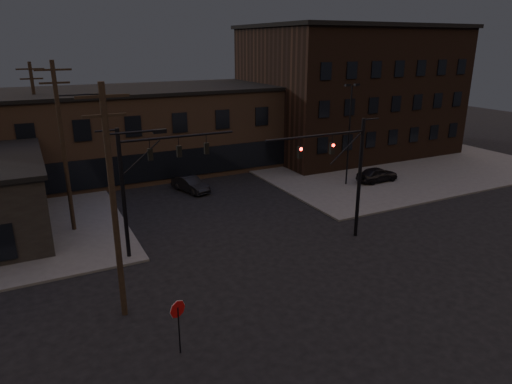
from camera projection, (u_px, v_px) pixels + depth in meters
ground at (312, 288)px, 24.47m from camera, size 140.00×140.00×0.00m
sidewalk_ne at (366, 156)px, 52.55m from camera, size 30.00×30.00×0.15m
building_row at (162, 129)px, 46.94m from camera, size 40.00×12.00×8.00m
building_right at (348, 92)px, 53.78m from camera, size 22.00×16.00×14.00m
traffic_signal_near at (346, 168)px, 29.05m from camera, size 7.12×0.24×8.00m
traffic_signal_far at (144, 177)px, 26.79m from camera, size 7.12×0.24×8.00m
stop_sign at (178, 315)px, 18.77m from camera, size 0.72×0.33×2.48m
utility_pole_near at (115, 200)px, 20.28m from camera, size 3.70×0.28×11.00m
utility_pole_mid at (64, 145)px, 29.93m from camera, size 3.70×0.28×11.50m
utility_pole_far at (38, 124)px, 39.74m from camera, size 2.20×0.28×11.00m
lot_light_a at (350, 126)px, 40.20m from camera, size 1.50×0.28×9.14m
lot_light_b at (366, 114)px, 47.02m from camera, size 1.50×0.28×9.14m
parked_car_lot_a at (377, 174)px, 42.43m from camera, size 4.09×1.71×1.38m
parked_car_lot_b at (360, 152)px, 50.78m from camera, size 5.53×3.40×1.50m
car_crossing at (190, 184)px, 40.05m from camera, size 2.54×4.31×1.34m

